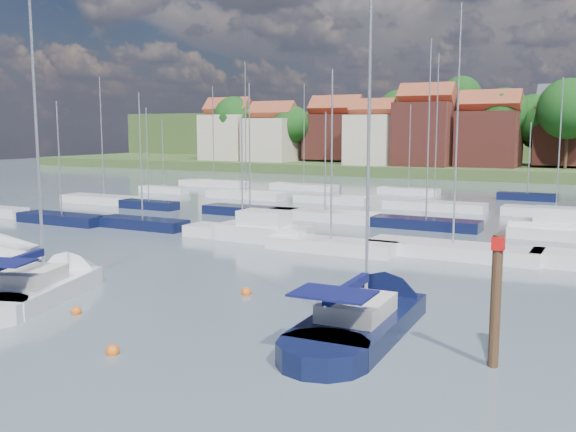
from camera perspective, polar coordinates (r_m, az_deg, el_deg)
The scene contains 10 objects.
ground at distance 62.95m, azimuth 11.26°, elevation 0.19°, with size 260.00×260.00×0.00m, color #4B5866.
sailboat_centre at distance 34.50m, azimuth -20.09°, elevation -5.73°, with size 6.43×11.83×15.57m.
sailboat_navy at distance 27.65m, azimuth 7.65°, elevation -8.62°, with size 3.77×12.62×17.28m.
timber_piling at distance 23.27m, azimuth 17.89°, elevation -9.39°, with size 0.40×0.40×6.84m.
buoy_c at distance 30.18m, azimuth -18.29°, elevation -8.24°, with size 0.47×0.47×0.47m, color #D85914.
buoy_d at distance 24.65m, azimuth -15.32°, elevation -11.74°, with size 0.51×0.51×0.51m, color #D85914.
buoy_e at distance 31.96m, azimuth -3.74°, elevation -6.97°, with size 0.53×0.53×0.53m, color #D85914.
buoy_f at distance 22.97m, azimuth 0.99°, elevation -12.93°, with size 0.48×0.48×0.48m, color #D85914.
marina_field at distance 57.74m, azimuth 11.70°, elevation -0.06°, with size 79.62×41.41×15.93m.
far_shore_town at distance 153.34m, azimuth 22.17°, elevation 5.86°, with size 212.46×90.00×22.27m.
Camera 1 is at (17.73, -19.85, 8.11)m, focal length 40.00 mm.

